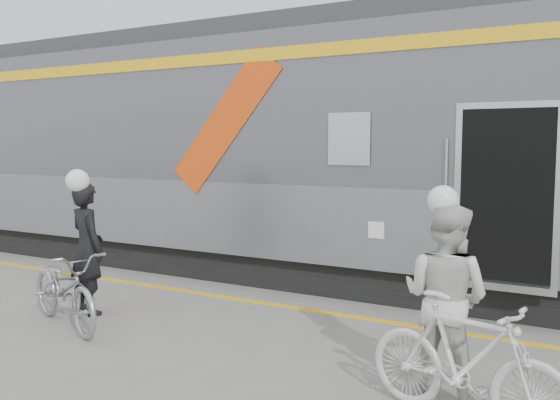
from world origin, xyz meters
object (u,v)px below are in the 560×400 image
Objects in this scene: man at (87,248)px; bicycle_left at (65,288)px; woman at (446,298)px; bicycle_right at (466,361)px.

bicycle_left is (0.20, -0.55, -0.38)m from man.
woman is at bearing -162.35° from man.
woman is at bearing 42.46° from bicycle_right.
bicycle_left is at bearing 101.55° from bicycle_right.
woman is 0.99× the size of bicycle_right.
man is 0.70m from bicycle_left.
woman is 0.71m from bicycle_right.
bicycle_right is (4.71, -0.19, 0.04)m from bicycle_left.
bicycle_left is at bearing 129.98° from man.
woman reaches higher than bicycle_right.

